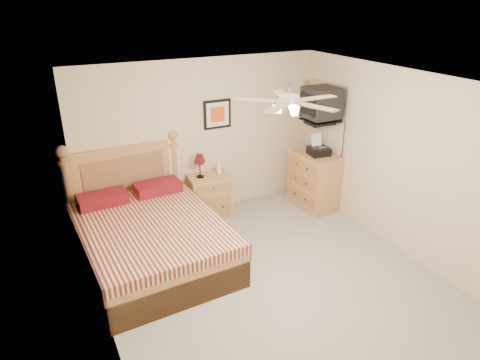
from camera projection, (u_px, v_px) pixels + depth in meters
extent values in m
plane|color=gray|center=(272.00, 281.00, 5.44)|extent=(4.50, 4.50, 0.00)
cube|color=white|center=(279.00, 84.00, 4.44)|extent=(4.00, 4.50, 0.04)
cube|color=beige|center=(202.00, 139.00, 6.78)|extent=(4.00, 0.04, 2.50)
cube|color=beige|center=(436.00, 311.00, 3.10)|extent=(4.00, 0.04, 2.50)
cube|color=beige|center=(97.00, 233.00, 4.11)|extent=(0.04, 4.50, 2.50)
cube|color=beige|center=(402.00, 164.00, 5.76)|extent=(0.04, 4.50, 2.50)
cube|color=#9E683A|center=(209.00, 196.00, 6.94)|extent=(0.69, 0.55, 0.70)
imported|color=white|center=(219.00, 168.00, 6.83)|extent=(0.11, 0.11, 0.21)
cube|color=black|center=(217.00, 114.00, 6.73)|extent=(0.46, 0.04, 0.46)
cube|color=#AE744A|center=(315.00, 180.00, 7.21)|extent=(0.62, 0.85, 0.95)
imported|color=#B2A68E|center=(309.00, 149.00, 7.19)|extent=(0.19, 0.25, 0.02)
imported|color=gray|center=(308.00, 148.00, 7.18)|extent=(0.21, 0.28, 0.02)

